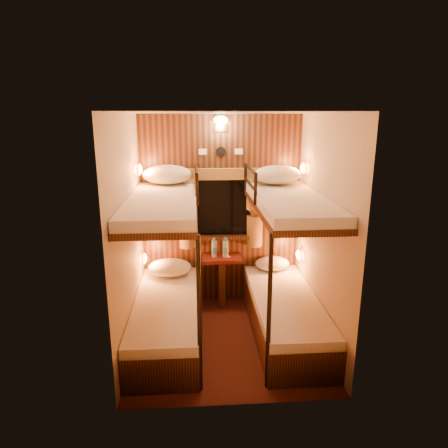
{
  "coord_description": "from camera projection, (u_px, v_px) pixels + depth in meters",
  "views": [
    {
      "loc": [
        -0.3,
        -3.9,
        2.36
      ],
      "look_at": [
        -0.02,
        0.15,
        1.27
      ],
      "focal_mm": 32.0,
      "sensor_mm": 36.0,
      "label": 1
    }
  ],
  "objects": [
    {
      "name": "bunk_left",
      "position": [
        166.0,
        291.0,
        4.27
      ],
      "size": [
        0.72,
        1.9,
        1.82
      ],
      "color": "black",
      "rests_on": "floor"
    },
    {
      "name": "table",
      "position": [
        222.0,
        274.0,
        5.11
      ],
      "size": [
        0.5,
        0.34,
        0.66
      ],
      "color": "maroon",
      "rests_on": "floor"
    },
    {
      "name": "pillow_upper_left",
      "position": [
        167.0,
        174.0,
        4.71
      ],
      "size": [
        0.58,
        0.41,
        0.23
      ],
      "primitive_type": "ellipsoid",
      "color": "white",
      "rests_on": "bunk_left"
    },
    {
      "name": "pillow_lower_right",
      "position": [
        272.0,
        263.0,
        5.12
      ],
      "size": [
        0.44,
        0.31,
        0.17
      ],
      "primitive_type": "ellipsoid",
      "color": "white",
      "rests_on": "bunk_right"
    },
    {
      "name": "wall_front",
      "position": [
        237.0,
        273.0,
        3.07
      ],
      "size": [
        2.4,
        0.0,
        2.4
      ],
      "primitive_type": "plane",
      "rotation": [
        -1.57,
        0.0,
        0.0
      ],
      "color": "#C6B293",
      "rests_on": "floor"
    },
    {
      "name": "pillow_lower_left",
      "position": [
        170.0,
        268.0,
        4.92
      ],
      "size": [
        0.53,
        0.38,
        0.21
      ],
      "primitive_type": "ellipsoid",
      "color": "white",
      "rests_on": "bunk_left"
    },
    {
      "name": "bottle_left",
      "position": [
        214.0,
        249.0,
        5.0
      ],
      "size": [
        0.07,
        0.07,
        0.25
      ],
      "rotation": [
        0.0,
        0.0,
        -0.1
      ],
      "color": "#99BFE5",
      "rests_on": "table"
    },
    {
      "name": "back_panel",
      "position": [
        221.0,
        211.0,
        5.08
      ],
      "size": [
        2.0,
        0.03,
        2.4
      ],
      "primitive_type": "cube",
      "color": "black",
      "rests_on": "floor"
    },
    {
      "name": "wall_back",
      "position": [
        221.0,
        211.0,
        5.09
      ],
      "size": [
        2.4,
        0.0,
        2.4
      ],
      "primitive_type": "plane",
      "rotation": [
        1.57,
        0.0,
        0.0
      ],
      "color": "#C6B293",
      "rests_on": "floor"
    },
    {
      "name": "window",
      "position": [
        221.0,
        213.0,
        5.05
      ],
      "size": [
        1.0,
        0.12,
        0.79
      ],
      "color": "black",
      "rests_on": "back_panel"
    },
    {
      "name": "pillow_upper_right",
      "position": [
        277.0,
        175.0,
        4.7
      ],
      "size": [
        0.57,
        0.41,
        0.22
      ],
      "primitive_type": "ellipsoid",
      "color": "white",
      "rests_on": "bunk_right"
    },
    {
      "name": "wall_left",
      "position": [
        128.0,
        236.0,
        4.02
      ],
      "size": [
        0.0,
        2.4,
        2.4
      ],
      "primitive_type": "plane",
      "rotation": [
        1.57,
        0.0,
        1.57
      ],
      "color": "#C6B293",
      "rests_on": "floor"
    },
    {
      "name": "ceiling",
      "position": [
        227.0,
        113.0,
        3.77
      ],
      "size": [
        2.1,
        2.1,
        0.0
      ],
      "primitive_type": "plane",
      "rotation": [
        3.14,
        0.0,
        0.0
      ],
      "color": "silver",
      "rests_on": "wall_back"
    },
    {
      "name": "back_fixtures",
      "position": [
        221.0,
        127.0,
        4.77
      ],
      "size": [
        0.54,
        0.09,
        0.48
      ],
      "color": "black",
      "rests_on": "back_panel"
    },
    {
      "name": "bottle_right",
      "position": [
        226.0,
        249.0,
        5.0
      ],
      "size": [
        0.07,
        0.07,
        0.26
      ],
      "rotation": [
        0.0,
        0.0,
        -0.03
      ],
      "color": "#99BFE5",
      "rests_on": "table"
    },
    {
      "name": "bunk_right",
      "position": [
        285.0,
        287.0,
        4.36
      ],
      "size": [
        0.72,
        1.9,
        1.82
      ],
      "color": "black",
      "rests_on": "floor"
    },
    {
      "name": "floor",
      "position": [
        227.0,
        338.0,
        4.4
      ],
      "size": [
        2.1,
        2.1,
        0.0
      ],
      "primitive_type": "plane",
      "color": "#37130F",
      "rests_on": "ground"
    },
    {
      "name": "sachet_a",
      "position": [
        226.0,
        256.0,
        5.06
      ],
      "size": [
        0.09,
        0.07,
        0.01
      ],
      "primitive_type": "cube",
      "rotation": [
        0.0,
        0.0,
        0.28
      ],
      "color": "silver",
      "rests_on": "table"
    },
    {
      "name": "sachet_b",
      "position": [
        227.0,
        257.0,
        5.03
      ],
      "size": [
        0.09,
        0.08,
        0.01
      ],
      "primitive_type": "cube",
      "rotation": [
        0.0,
        0.0,
        0.53
      ],
      "color": "silver",
      "rests_on": "table"
    },
    {
      "name": "wall_right",
      "position": [
        323.0,
        232.0,
        4.15
      ],
      "size": [
        0.0,
        2.4,
        2.4
      ],
      "primitive_type": "plane",
      "rotation": [
        1.57,
        0.0,
        -1.57
      ],
      "color": "#C6B293",
      "rests_on": "floor"
    },
    {
      "name": "curtains",
      "position": [
        221.0,
        207.0,
        5.0
      ],
      "size": [
        1.1,
        0.22,
        1.0
      ],
      "color": "olive",
      "rests_on": "back_panel"
    },
    {
      "name": "reading_lamps",
      "position": [
        223.0,
        214.0,
        4.75
      ],
      "size": [
        2.0,
        0.2,
        1.25
      ],
      "color": "orange",
      "rests_on": "wall_left"
    }
  ]
}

